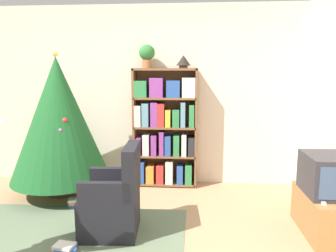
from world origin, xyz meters
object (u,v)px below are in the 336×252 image
Objects in this scene: christmas_tree at (59,119)px; potted_plant at (147,55)px; bookshelf at (165,129)px; table_lamp at (183,61)px; armchair at (114,203)px; television at (327,175)px.

christmas_tree is 1.49m from potted_plant.
bookshelf is 1.00m from table_lamp.
potted_plant is (1.11, 0.49, 0.86)m from christmas_tree.
armchair is 4.60× the size of table_lamp.
armchair is at bearing -46.19° from christmas_tree.
armchair is 2.80× the size of potted_plant.
potted_plant is at bearing 170.84° from armchair.
table_lamp is (1.62, 0.49, 0.77)m from christmas_tree.
potted_plant reaches higher than bookshelf.
television is 3.25m from christmas_tree.
television is 1.68× the size of potted_plant.
bookshelf is 8.47× the size of table_lamp.
table_lamp reaches higher than armchair.
armchair is (-0.39, -1.50, -0.51)m from bookshelf.
television is at bearing -34.25° from potted_plant.
table_lamp is (-1.49, 1.36, 1.17)m from television.
bookshelf is 2.22m from television.
armchair is 2.20m from table_lamp.
table_lamp is at bearing 152.82° from armchair.
christmas_tree is (-1.36, -0.48, 0.20)m from bookshelf.
potted_plant is (-2.00, 1.36, 1.26)m from television.
table_lamp is at bearing 0.00° from potted_plant.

